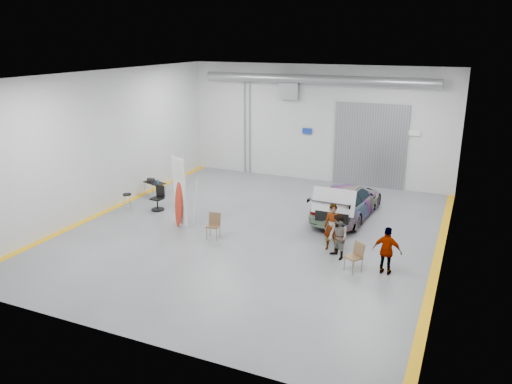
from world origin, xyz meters
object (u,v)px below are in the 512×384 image
at_px(surfboard_display, 181,198).
at_px(folding_chair_far, 353,263).
at_px(sedan_car, 347,201).
at_px(folding_chair_near, 213,231).
at_px(work_table, 153,182).
at_px(office_chair, 158,199).
at_px(person_c, 387,251).
at_px(person_b, 338,237).
at_px(person_a, 333,227).
at_px(shop_stool, 128,202).

height_order(surfboard_display, folding_chair_far, surfboard_display).
height_order(sedan_car, folding_chair_near, sedan_car).
height_order(work_table, office_chair, office_chair).
height_order(person_c, office_chair, person_c).
relative_size(person_b, office_chair, 1.47).
distance_m(sedan_car, person_b, 4.25).
bearing_deg(person_c, office_chair, -8.59).
bearing_deg(person_a, folding_chair_near, -174.89).
xyz_separation_m(person_b, surfboard_display, (-6.47, 0.38, 0.43)).
bearing_deg(person_b, sedan_car, 140.37).
xyz_separation_m(sedan_car, person_b, (0.73, -4.19, 0.08)).
height_order(person_b, shop_stool, person_b).
xyz_separation_m(folding_chair_far, office_chair, (-9.27, 2.52, 0.17)).
distance_m(person_a, office_chair, 8.25).
relative_size(surfboard_display, office_chair, 2.80).
height_order(folding_chair_far, work_table, folding_chair_far).
distance_m(surfboard_display, folding_chair_near, 2.02).
relative_size(person_b, folding_chair_far, 1.63).
bearing_deg(office_chair, work_table, 137.07).
relative_size(person_c, folding_chair_far, 1.64).
xyz_separation_m(folding_chair_near, office_chair, (-3.78, 1.90, 0.17)).
xyz_separation_m(person_a, work_table, (-9.49, 2.69, -0.17)).
relative_size(person_b, folding_chair_near, 1.65).
relative_size(surfboard_display, folding_chair_far, 3.11).
xyz_separation_m(sedan_car, person_c, (2.47, -4.71, 0.09)).
height_order(person_a, office_chair, person_a).
bearing_deg(work_table, sedan_car, 5.42).
bearing_deg(folding_chair_near, work_table, 136.38).
distance_m(person_c, work_table, 12.22).
relative_size(person_a, folding_chair_near, 1.79).
height_order(surfboard_display, shop_stool, surfboard_display).
bearing_deg(folding_chair_near, person_b, -7.58).
xyz_separation_m(surfboard_display, office_chair, (-2.06, 1.36, -0.75)).
distance_m(surfboard_display, shop_stool, 3.42).
distance_m(shop_stool, work_table, 2.23).
height_order(folding_chair_near, folding_chair_far, folding_chair_far).
xyz_separation_m(person_a, folding_chair_near, (-4.39, -0.78, -0.56)).
xyz_separation_m(sedan_car, work_table, (-9.13, -0.87, -0.02)).
distance_m(person_a, person_b, 0.73).
height_order(person_b, folding_chair_far, person_b).
relative_size(folding_chair_near, office_chair, 0.89).
height_order(sedan_car, person_b, person_b).
distance_m(folding_chair_near, office_chair, 4.23).
bearing_deg(folding_chair_far, person_a, 163.15).
bearing_deg(person_b, person_c, 23.80).
relative_size(person_a, surfboard_display, 0.57).
bearing_deg(person_b, person_a, 160.81).
xyz_separation_m(surfboard_display, folding_chair_near, (1.72, -0.54, -0.92)).
bearing_deg(folding_chair_near, person_c, -12.66).
bearing_deg(person_a, sedan_car, 90.81).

